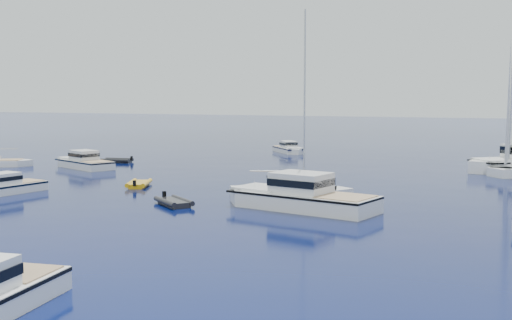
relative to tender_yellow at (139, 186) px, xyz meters
The scene contains 10 objects.
ground 25.86m from the tender_yellow, 62.16° to the right, with size 400.00×400.00×0.00m, color navy.
motor_cruiser_left 10.76m from the tender_yellow, 134.12° to the right, with size 2.43×7.94×2.08m, color white, non-canonical shape.
motor_cruiser_centre 16.63m from the tender_yellow, 18.90° to the right, with size 3.66×11.95×3.14m, color silver, non-canonical shape.
motor_cruiser_far_l 16.26m from the tender_yellow, 142.52° to the left, with size 2.76×9.02×2.37m, color silver, non-canonical shape.
motor_cruiser_horizon 35.05m from the tender_yellow, 88.57° to the left, with size 2.27×7.43×1.95m, color white, non-canonical shape.
sailboat_centre 13.38m from the tender_yellow, ahead, with size 2.54×9.77×14.37m, color silver, non-canonical shape.
sailboat_sails_r 36.14m from the tender_yellow, 38.63° to the left, with size 3.23×12.41×18.24m, color white, non-canonical shape.
tender_yellow is the anchor object (origin of this frame).
tender_grey_near 10.26m from the tender_yellow, 44.58° to the right, with size 2.00×3.64×0.95m, color black, non-canonical shape.
tender_grey_far 20.48m from the tender_yellow, 128.76° to the left, with size 1.93×3.48×0.95m, color black, non-canonical shape.
Camera 1 is at (17.77, -24.64, 7.64)m, focal length 47.16 mm.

